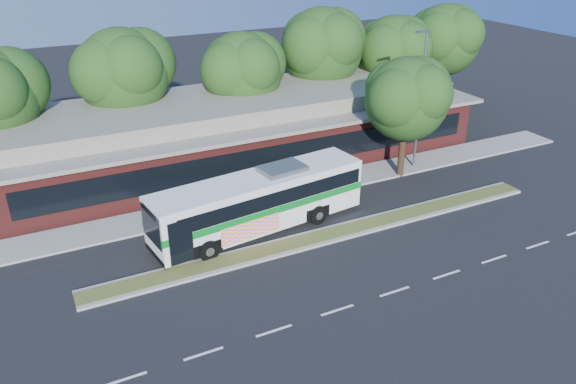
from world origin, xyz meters
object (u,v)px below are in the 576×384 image
transit_bus (260,198)px  lamp_post (420,97)px  sidewalk_tree (411,96)px  sedan (3,212)px

transit_bus → lamp_post: bearing=6.4°
sidewalk_tree → sedan: bearing=169.7°
sedan → sidewalk_tree: sidewalk_tree is taller
transit_bus → sedan: transit_bus is taller
lamp_post → sidewalk_tree: 1.42m
transit_bus → sedan: bearing=143.8°
sidewalk_tree → transit_bus: bearing=-167.6°
transit_bus → sedan: 14.11m
lamp_post → sedan: 25.57m
transit_bus → sidewalk_tree: 12.15m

